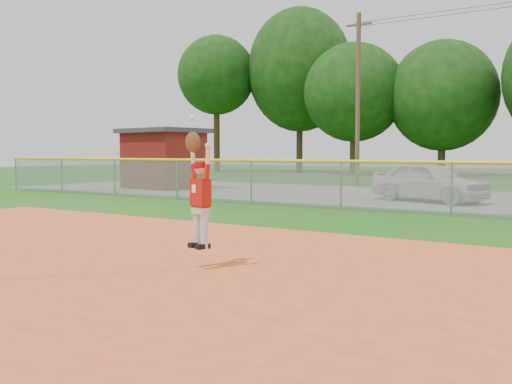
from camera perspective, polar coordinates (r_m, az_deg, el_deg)
ground at (r=7.55m, az=-0.87°, el=-9.63°), size 120.00×120.00×0.00m
clay_infield at (r=5.44m, az=-19.66°, el=-15.10°), size 24.00×16.00×0.04m
parking_strip at (r=22.51m, az=22.76°, el=-0.81°), size 44.00×10.00×0.03m
car_white_a at (r=21.10m, az=16.93°, el=1.02°), size 4.51×2.86×1.43m
utility_shed at (r=28.01m, az=-9.25°, el=3.35°), size 4.24×3.50×2.91m
outfield_fence at (r=16.61m, az=18.97°, el=0.69°), size 40.06×0.10×1.55m
ballplayer at (r=8.54m, az=-5.69°, el=0.15°), size 0.58×0.33×1.99m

